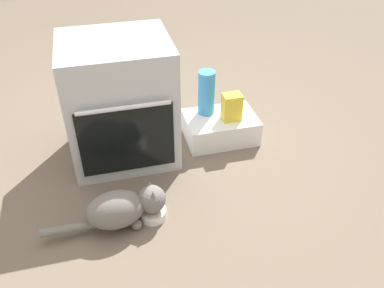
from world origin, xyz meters
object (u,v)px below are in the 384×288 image
Objects in this scene: oven at (120,101)px; water_bottle at (206,93)px; snack_bag at (232,107)px; pantry_cabinet at (220,127)px; cat at (123,208)px; food_bowl at (152,213)px.

water_bottle is (0.56, 0.07, -0.06)m from oven.
oven is 0.71m from snack_bag.
pantry_cabinet is 0.19m from snack_bag.
cat is at bearing -139.21° from pantry_cabinet.
food_bowl is at bearing -137.85° from snack_bag.
oven is at bearing 96.20° from food_bowl.
oven is 1.17× the size of cat.
food_bowl is at bearing -125.64° from water_bottle.
food_bowl is 0.88m from snack_bag.
oven is at bearing 176.35° from snack_bag.
snack_bag is at bearing 42.15° from food_bowl.
pantry_cabinet is at bearing 144.06° from snack_bag.
water_bottle is 0.19m from snack_bag.
food_bowl is 0.50× the size of water_bottle.
food_bowl is at bearing -133.20° from pantry_cabinet.
oven is 5.11× the size of food_bowl.
oven is at bearing 179.67° from pantry_cabinet.
oven reaches higher than water_bottle.
food_bowl is 0.83× the size of snack_bag.
cat is at bearing -97.43° from oven.
oven is 2.53× the size of water_bottle.
cat is 0.98m from water_bottle.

